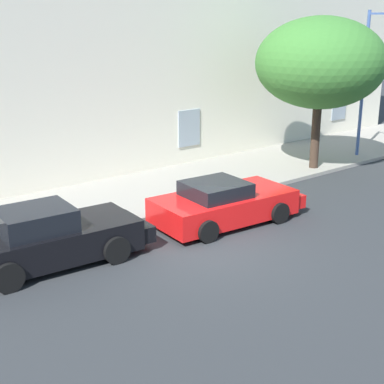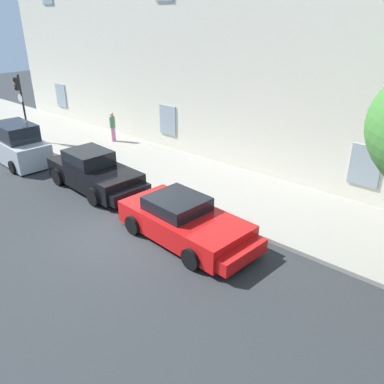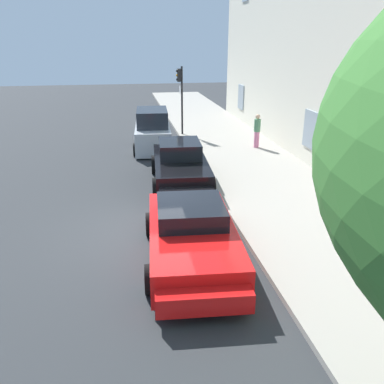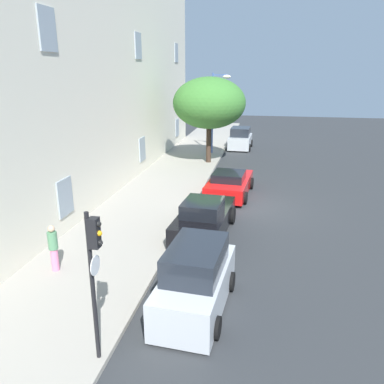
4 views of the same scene
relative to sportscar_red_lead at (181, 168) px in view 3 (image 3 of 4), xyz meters
name	(u,v)px [view 3 (image 3 of 4)]	position (x,y,z in m)	size (l,w,h in m)	color
ground_plane	(144,233)	(3.67, -1.57, -0.66)	(80.00, 80.00, 0.00)	#2B2D30
sidewalk	(308,218)	(3.67, 3.26, -0.59)	(60.00, 4.49, 0.14)	gray
sportscar_red_lead	(181,168)	(0.00, 0.00, 0.00)	(4.90, 2.32, 1.53)	black
sportscar_yellow_flank	(193,240)	(5.41, -0.50, -0.07)	(4.84, 2.48, 1.32)	red
hatchback_parked	(153,132)	(-5.32, -0.59, 0.20)	(3.89, 2.00, 1.93)	#B2B7BC
traffic_light	(180,89)	(-7.85, 1.15, 1.91)	(0.44, 0.36, 3.56)	black
pedestrian_admiring	(257,130)	(-4.34, 4.30, 0.30)	(0.37, 0.37, 1.58)	pink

